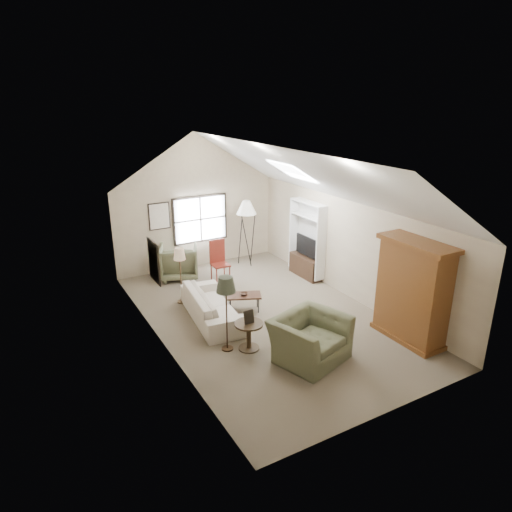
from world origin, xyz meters
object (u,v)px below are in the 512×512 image
side_table (249,336)px  armchair_far (179,262)px  armoire (413,291)px  side_chair (220,261)px  armchair_near (310,339)px  coffee_table (244,303)px  sofa (212,305)px

side_table → armchair_far: bearing=88.2°
armoire → side_chair: bearing=113.7°
armoire → armchair_near: bearing=170.6°
side_table → side_chair: size_ratio=0.51×
armchair_near → coffee_table: bearing=76.1°
coffee_table → armoire: bearing=-50.0°
armchair_near → armchair_far: bearing=81.2°
armchair_near → armchair_far: size_ratio=1.29×
armchair_far → side_table: bearing=109.5°
armchair_far → side_table: size_ratio=1.79×
armchair_near → armoire: bearing=-25.9°
sofa → armchair_near: (0.97, -2.52, 0.10)m
armoire → sofa: bearing=138.7°
armchair_near → side_chair: 4.50m
sofa → armoire: bearing=-124.6°
armchair_near → side_chair: size_ratio=1.17×
coffee_table → side_table: size_ratio=1.37×
coffee_table → side_chair: bearing=81.2°
armoire → sofa: 4.46m
side_chair → armoire: bearing=-63.6°
armchair_far → side_chair: size_ratio=0.91×
armoire → side_chair: armoire is taller
armchair_far → side_chair: side_chair is taller
armchair_far → side_table: armchair_far is taller
armchair_near → armchair_far: armchair_far is taller
armchair_far → coffee_table: armchair_far is taller
coffee_table → side_table: 1.78m
sofa → armchair_far: size_ratio=2.22×
armchair_far → side_chair: bearing=159.4°
sofa → side_chair: size_ratio=2.02×
side_chair → armchair_far: bearing=140.7°
sofa → side_table: 1.60m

